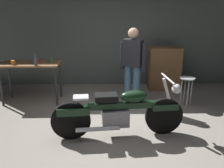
{
  "coord_description": "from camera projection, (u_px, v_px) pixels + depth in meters",
  "views": [
    {
      "loc": [
        -0.06,
        -3.74,
        2.08
      ],
      "look_at": [
        0.04,
        0.7,
        0.65
      ],
      "focal_mm": 38.75,
      "sensor_mm": 36.0,
      "label": 1
    }
  ],
  "objects": [
    {
      "name": "mug_green_speckled",
      "position": [
        51.0,
        60.0,
        5.33
      ],
      "size": [
        0.11,
        0.07,
        0.1
      ],
      "color": "#3D7F4C",
      "rests_on": "workbench"
    },
    {
      "name": "person_standing",
      "position": [
        133.0,
        64.0,
        5.1
      ],
      "size": [
        0.52,
        0.37,
        1.67
      ],
      "rotation": [
        0.0,
        0.0,
        2.67
      ],
      "color": "#456785",
      "rests_on": "ground_plane"
    },
    {
      "name": "shop_stool",
      "position": [
        187.0,
        84.0,
        5.16
      ],
      "size": [
        0.32,
        0.32,
        0.64
      ],
      "color": "#B2B2B7",
      "rests_on": "ground_plane"
    },
    {
      "name": "back_wall",
      "position": [
        109.0,
        27.0,
        6.39
      ],
      "size": [
        8.0,
        0.12,
        3.1
      ],
      "primitive_type": "cube",
      "color": "#56605B",
      "rests_on": "ground_plane"
    },
    {
      "name": "wooden_dresser",
      "position": [
        164.0,
        68.0,
        6.25
      ],
      "size": [
        0.8,
        0.47,
        1.1
      ],
      "color": "brown",
      "rests_on": "ground_plane"
    },
    {
      "name": "bottle",
      "position": [
        35.0,
        61.0,
        5.04
      ],
      "size": [
        0.06,
        0.06,
        0.24
      ],
      "color": "#3F4C59",
      "rests_on": "workbench"
    },
    {
      "name": "workbench",
      "position": [
        30.0,
        68.0,
        5.33
      ],
      "size": [
        1.3,
        0.64,
        0.9
      ],
      "color": "brown",
      "rests_on": "ground_plane"
    },
    {
      "name": "mug_orange_travel",
      "position": [
        13.0,
        63.0,
        5.1
      ],
      "size": [
        0.11,
        0.08,
        0.09
      ],
      "color": "orange",
      "rests_on": "workbench"
    },
    {
      "name": "ground_plane",
      "position": [
        111.0,
        132.0,
        4.2
      ],
      "size": [
        12.0,
        12.0,
        0.0
      ],
      "primitive_type": "plane",
      "color": "gray"
    },
    {
      "name": "motorcycle",
      "position": [
        119.0,
        111.0,
        3.94
      ],
      "size": [
        2.19,
        0.61,
        1.0
      ],
      "rotation": [
        0.0,
        0.0,
        0.09
      ],
      "color": "black",
      "rests_on": "ground_plane"
    },
    {
      "name": "mug_red_diner",
      "position": [
        37.0,
        61.0,
        5.22
      ],
      "size": [
        0.11,
        0.07,
        0.11
      ],
      "color": "red",
      "rests_on": "workbench"
    }
  ]
}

